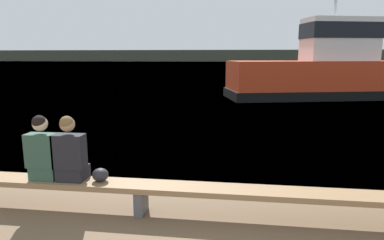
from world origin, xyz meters
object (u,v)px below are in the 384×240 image
(shopping_bag, at_px, (100,175))
(tugboat_red, at_px, (330,73))
(person_left, at_px, (43,152))
(person_right, at_px, (70,153))
(bench_main, at_px, (141,188))

(shopping_bag, relative_size, tugboat_red, 0.02)
(person_left, height_order, shopping_bag, person_left)
(person_right, height_order, tugboat_red, tugboat_red)
(bench_main, bearing_deg, person_right, -179.99)
(shopping_bag, bearing_deg, person_right, -176.73)
(bench_main, relative_size, person_left, 9.40)
(bench_main, bearing_deg, person_left, -179.99)
(bench_main, bearing_deg, shopping_bag, 177.69)
(person_left, height_order, person_right, same)
(shopping_bag, height_order, tugboat_red, tugboat_red)
(tugboat_red, bearing_deg, bench_main, 143.19)
(bench_main, bearing_deg, tugboat_red, 67.36)
(person_right, xyz_separation_m, shopping_bag, (0.42, 0.02, -0.31))
(bench_main, height_order, tugboat_red, tugboat_red)
(person_left, bearing_deg, shopping_bag, 1.68)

